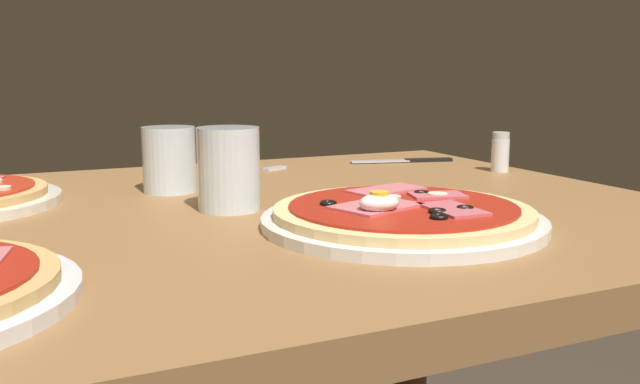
{
  "coord_description": "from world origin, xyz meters",
  "views": [
    {
      "loc": [
        -0.24,
        -0.81,
        0.91
      ],
      "look_at": [
        0.09,
        -0.09,
        0.77
      ],
      "focal_mm": 38.77,
      "sensor_mm": 36.0,
      "label": 1
    }
  ],
  "objects_px": {
    "dining_table": "(226,299)",
    "pizza_foreground": "(402,216)",
    "fork": "(245,173)",
    "knife": "(409,160)",
    "water_glass_far": "(169,164)",
    "salt_shaker": "(500,152)",
    "water_glass_near": "(230,175)"
  },
  "relations": [
    {
      "from": "water_glass_far",
      "to": "knife",
      "type": "relative_size",
      "value": 0.48
    },
    {
      "from": "water_glass_near",
      "to": "knife",
      "type": "relative_size",
      "value": 0.53
    },
    {
      "from": "water_glass_near",
      "to": "pizza_foreground",
      "type": "bearing_deg",
      "value": -48.98
    },
    {
      "from": "water_glass_near",
      "to": "water_glass_far",
      "type": "distance_m",
      "value": 0.17
    },
    {
      "from": "water_glass_near",
      "to": "water_glass_far",
      "type": "height_order",
      "value": "water_glass_near"
    },
    {
      "from": "salt_shaker",
      "to": "knife",
      "type": "bearing_deg",
      "value": 114.52
    },
    {
      "from": "water_glass_far",
      "to": "fork",
      "type": "relative_size",
      "value": 0.62
    },
    {
      "from": "fork",
      "to": "dining_table",
      "type": "bearing_deg",
      "value": -114.1
    },
    {
      "from": "dining_table",
      "to": "water_glass_near",
      "type": "xyz_separation_m",
      "value": [
        0.01,
        -0.0,
        0.16
      ]
    },
    {
      "from": "water_glass_far",
      "to": "knife",
      "type": "bearing_deg",
      "value": 14.58
    },
    {
      "from": "dining_table",
      "to": "pizza_foreground",
      "type": "bearing_deg",
      "value": -48.02
    },
    {
      "from": "knife",
      "to": "salt_shaker",
      "type": "relative_size",
      "value": 2.89
    },
    {
      "from": "pizza_foreground",
      "to": "water_glass_far",
      "type": "height_order",
      "value": "water_glass_far"
    },
    {
      "from": "dining_table",
      "to": "knife",
      "type": "bearing_deg",
      "value": 32.28
    },
    {
      "from": "dining_table",
      "to": "pizza_foreground",
      "type": "relative_size",
      "value": 3.66
    },
    {
      "from": "pizza_foreground",
      "to": "fork",
      "type": "bearing_deg",
      "value": 94.45
    },
    {
      "from": "water_glass_near",
      "to": "knife",
      "type": "xyz_separation_m",
      "value": [
        0.44,
        0.28,
        -0.04
      ]
    },
    {
      "from": "pizza_foreground",
      "to": "water_glass_near",
      "type": "xyz_separation_m",
      "value": [
        -0.15,
        0.17,
        0.03
      ]
    },
    {
      "from": "salt_shaker",
      "to": "pizza_foreground",
      "type": "bearing_deg",
      "value": -142.26
    },
    {
      "from": "pizza_foreground",
      "to": "fork",
      "type": "relative_size",
      "value": 2.11
    },
    {
      "from": "water_glass_far",
      "to": "dining_table",
      "type": "bearing_deg",
      "value": -79.24
    },
    {
      "from": "dining_table",
      "to": "fork",
      "type": "bearing_deg",
      "value": 65.9
    },
    {
      "from": "pizza_foreground",
      "to": "salt_shaker",
      "type": "bearing_deg",
      "value": 37.74
    },
    {
      "from": "dining_table",
      "to": "fork",
      "type": "height_order",
      "value": "fork"
    },
    {
      "from": "dining_table",
      "to": "water_glass_near",
      "type": "bearing_deg",
      "value": -21.48
    },
    {
      "from": "pizza_foreground",
      "to": "fork",
      "type": "distance_m",
      "value": 0.44
    },
    {
      "from": "water_glass_near",
      "to": "dining_table",
      "type": "bearing_deg",
      "value": 158.52
    },
    {
      "from": "pizza_foreground",
      "to": "dining_table",
      "type": "bearing_deg",
      "value": 131.98
    },
    {
      "from": "water_glass_far",
      "to": "salt_shaker",
      "type": "height_order",
      "value": "water_glass_far"
    },
    {
      "from": "knife",
      "to": "salt_shaker",
      "type": "bearing_deg",
      "value": -65.48
    },
    {
      "from": "pizza_foreground",
      "to": "knife",
      "type": "distance_m",
      "value": 0.54
    },
    {
      "from": "water_glass_near",
      "to": "water_glass_far",
      "type": "bearing_deg",
      "value": 103.21
    }
  ]
}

